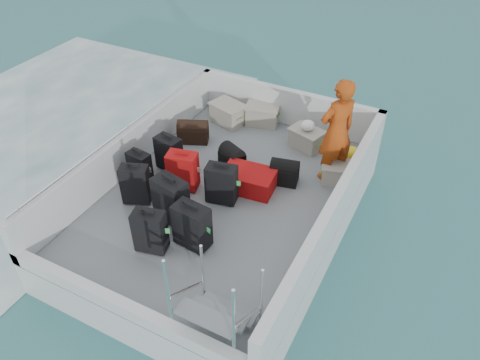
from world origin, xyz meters
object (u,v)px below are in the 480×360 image
object	(u,v)px
suitcase_2	(169,154)
crate_1	(262,115)
suitcase_8	(249,180)
crate_2	(306,139)
suitcase_3	(150,232)
crate_0	(228,114)
suitcase_0	(136,185)
suitcase_7	(222,184)
suitcase_4	(171,201)
passenger	(337,131)
crate_3	(339,174)
suitcase_5	(183,171)
suitcase_6	(192,227)
suitcase_1	(140,168)

from	to	relation	value
suitcase_2	crate_1	distance (m)	2.14
suitcase_8	crate_2	distance (m)	1.53
crate_2	crate_1	bearing A→B (deg)	159.95
suitcase_3	crate_0	bearing A→B (deg)	87.59
crate_0	suitcase_0	bearing A→B (deg)	-92.60
suitcase_0	crate_0	world-z (taller)	suitcase_0
suitcase_7	crate_0	distance (m)	2.29
suitcase_4	crate_0	distance (m)	2.81
suitcase_0	suitcase_2	size ratio (longest dim) A/B	1.06
crate_0	passenger	xyz separation A→B (m)	(2.27, -0.70, 0.68)
suitcase_0	crate_3	bearing A→B (deg)	14.12
suitcase_3	suitcase_5	size ratio (longest dim) A/B	1.02
crate_1	crate_2	size ratio (longest dim) A/B	1.08
suitcase_0	suitcase_6	distance (m)	1.28
suitcase_3	suitcase_5	bearing A→B (deg)	91.05
suitcase_1	crate_2	xyz separation A→B (m)	(1.97, 2.14, -0.11)
suitcase_0	suitcase_1	bearing A→B (deg)	98.11
suitcase_4	suitcase_8	bearing A→B (deg)	72.88
suitcase_6	suitcase_7	distance (m)	0.99
suitcase_0	crate_1	distance (m)	3.01
suitcase_2	passenger	world-z (taller)	passenger
suitcase_6	suitcase_2	bearing A→B (deg)	140.46
suitcase_6	suitcase_8	bearing A→B (deg)	91.35
suitcase_3	suitcase_7	xyz separation A→B (m)	(0.35, 1.31, -0.00)
suitcase_4	suitcase_5	size ratio (longest dim) A/B	1.14
suitcase_4	crate_0	xyz separation A→B (m)	(-0.58, 2.75, -0.18)
crate_1	passenger	xyz separation A→B (m)	(1.68, -0.98, 0.68)
suitcase_0	suitcase_1	size ratio (longest dim) A/B	1.16
suitcase_0	crate_1	size ratio (longest dim) A/B	1.10
crate_3	suitcase_3	bearing A→B (deg)	-124.49
suitcase_2	passenger	xyz separation A→B (m)	(2.42, 1.03, 0.56)
suitcase_3	suitcase_4	size ratio (longest dim) A/B	0.89
suitcase_6	suitcase_8	distance (m)	1.46
crate_1	passenger	size ratio (longest dim) A/B	0.34
suitcase_2	suitcase_3	distance (m)	1.82
crate_2	suitcase_5	bearing A→B (deg)	-123.77
suitcase_8	crate_3	bearing A→B (deg)	-62.24
suitcase_6	crate_2	bearing A→B (deg)	86.45
suitcase_0	crate_0	bearing A→B (deg)	65.34
suitcase_3	suitcase_4	distance (m)	0.62
crate_0	suitcase_4	bearing A→B (deg)	-78.10
suitcase_2	suitcase_7	distance (m)	1.20
suitcase_6	suitcase_8	xyz separation A→B (m)	(0.13, 1.44, -0.17)
suitcase_1	crate_1	xyz separation A→B (m)	(0.95, 2.51, -0.10)
suitcase_0	suitcase_8	xyz separation A→B (m)	(1.35, 1.06, -0.16)
suitcase_1	suitcase_2	bearing A→B (deg)	75.03
suitcase_5	suitcase_7	distance (m)	0.69
suitcase_6	crate_1	bearing A→B (deg)	105.22
crate_2	crate_3	xyz separation A→B (m)	(0.81, -0.69, -0.01)
suitcase_0	suitcase_2	distance (m)	0.92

